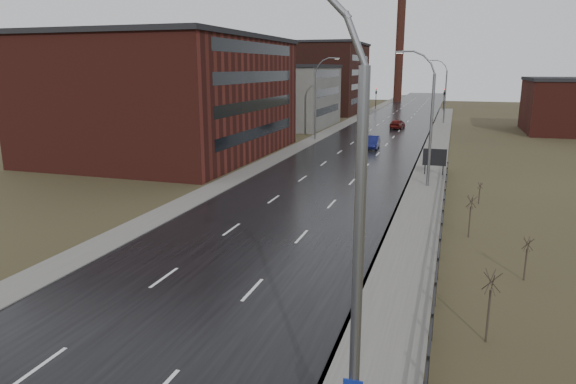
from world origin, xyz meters
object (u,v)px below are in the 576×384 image
Objects in this scene: streetlight_main at (343,255)px; billboard at (435,158)px; car_far at (397,124)px; car_near at (372,143)px.

billboard is at bearing 89.08° from streetlight_main.
car_near is at bearing 94.35° from car_far.
car_near is 23.11m from car_far.
car_far is at bearing 95.05° from streetlight_main.
car_far reaches higher than car_near.
billboard is at bearing 107.10° from car_far.
streetlight_main reaches higher than car_near.
car_far is (-6.82, 77.28, -5.25)m from streetlight_main.
billboard is 17.33m from car_near.
billboard is 0.55× the size of car_far.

